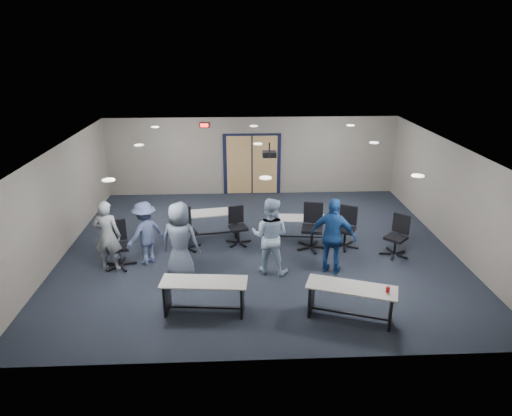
{
  "coord_description": "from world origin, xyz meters",
  "views": [
    {
      "loc": [
        -0.58,
        -10.93,
        5.21
      ],
      "look_at": [
        -0.08,
        -0.3,
        1.23
      ],
      "focal_mm": 32.0,
      "sensor_mm": 36.0,
      "label": 1
    }
  ],
  "objects_px": {
    "chair_back_c": "(312,227)",
    "table_back_right": "(301,225)",
    "chair_back_d": "(345,228)",
    "person_gray": "(107,236)",
    "chair_loose_left": "(118,245)",
    "person_back": "(145,233)",
    "table_front_right": "(351,297)",
    "chair_loose_right": "(396,236)",
    "person_plaid": "(180,241)",
    "table_back_left": "(205,220)",
    "chair_back_a": "(186,230)",
    "chair_back_b": "(238,226)",
    "person_navy": "(333,236)",
    "table_front_left": "(204,291)",
    "person_lightblue": "(270,236)"
  },
  "relations": [
    {
      "from": "table_back_left",
      "to": "person_navy",
      "type": "bearing_deg",
      "value": -44.54
    },
    {
      "from": "chair_loose_right",
      "to": "person_plaid",
      "type": "xyz_separation_m",
      "value": [
        -5.28,
        -0.89,
        0.39
      ]
    },
    {
      "from": "table_back_left",
      "to": "chair_loose_right",
      "type": "bearing_deg",
      "value": -25.31
    },
    {
      "from": "chair_back_c",
      "to": "person_lightblue",
      "type": "height_order",
      "value": "person_lightblue"
    },
    {
      "from": "chair_back_a",
      "to": "chair_back_b",
      "type": "bearing_deg",
      "value": -12.9
    },
    {
      "from": "table_back_left",
      "to": "chair_loose_right",
      "type": "distance_m",
      "value": 5.04
    },
    {
      "from": "table_back_left",
      "to": "chair_back_d",
      "type": "height_order",
      "value": "chair_back_d"
    },
    {
      "from": "chair_back_a",
      "to": "chair_back_d",
      "type": "relative_size",
      "value": 0.98
    },
    {
      "from": "table_back_right",
      "to": "chair_back_c",
      "type": "bearing_deg",
      "value": -63.36
    },
    {
      "from": "chair_back_d",
      "to": "person_back",
      "type": "xyz_separation_m",
      "value": [
        -5.05,
        -0.66,
        0.24
      ]
    },
    {
      "from": "chair_back_c",
      "to": "table_back_right",
      "type": "bearing_deg",
      "value": 123.24
    },
    {
      "from": "table_back_right",
      "to": "person_navy",
      "type": "relative_size",
      "value": 0.9
    },
    {
      "from": "chair_back_b",
      "to": "chair_back_d",
      "type": "relative_size",
      "value": 0.92
    },
    {
      "from": "chair_back_b",
      "to": "person_navy",
      "type": "bearing_deg",
      "value": -53.59
    },
    {
      "from": "table_back_right",
      "to": "chair_back_d",
      "type": "bearing_deg",
      "value": -19.91
    },
    {
      "from": "table_back_left",
      "to": "chair_back_d",
      "type": "xyz_separation_m",
      "value": [
        3.7,
        -0.81,
        0.04
      ]
    },
    {
      "from": "chair_loose_left",
      "to": "person_back",
      "type": "bearing_deg",
      "value": -0.79
    },
    {
      "from": "table_back_right",
      "to": "chair_back_c",
      "type": "distance_m",
      "value": 0.62
    },
    {
      "from": "person_gray",
      "to": "person_back",
      "type": "distance_m",
      "value": 0.88
    },
    {
      "from": "chair_back_b",
      "to": "table_back_right",
      "type": "bearing_deg",
      "value": -9.89
    },
    {
      "from": "table_back_right",
      "to": "chair_back_c",
      "type": "xyz_separation_m",
      "value": [
        0.22,
        -0.56,
        0.15
      ]
    },
    {
      "from": "table_back_left",
      "to": "person_back",
      "type": "relative_size",
      "value": 1.19
    },
    {
      "from": "table_front_left",
      "to": "table_back_left",
      "type": "bearing_deg",
      "value": 98.11
    },
    {
      "from": "table_back_right",
      "to": "table_front_right",
      "type": "bearing_deg",
      "value": -77.38
    },
    {
      "from": "person_gray",
      "to": "chair_back_d",
      "type": "bearing_deg",
      "value": -164.24
    },
    {
      "from": "chair_back_d",
      "to": "person_lightblue",
      "type": "distance_m",
      "value": 2.45
    },
    {
      "from": "chair_back_a",
      "to": "chair_loose_right",
      "type": "distance_m",
      "value": 5.35
    },
    {
      "from": "person_plaid",
      "to": "chair_loose_left",
      "type": "bearing_deg",
      "value": -5.39
    },
    {
      "from": "chair_back_d",
      "to": "person_gray",
      "type": "relative_size",
      "value": 0.63
    },
    {
      "from": "table_back_left",
      "to": "person_plaid",
      "type": "bearing_deg",
      "value": -110.26
    },
    {
      "from": "person_navy",
      "to": "chair_loose_right",
      "type": "bearing_deg",
      "value": -131.78
    },
    {
      "from": "chair_back_a",
      "to": "chair_loose_right",
      "type": "bearing_deg",
      "value": -30.59
    },
    {
      "from": "table_front_right",
      "to": "chair_back_d",
      "type": "distance_m",
      "value": 3.3
    },
    {
      "from": "chair_loose_right",
      "to": "table_front_right",
      "type": "bearing_deg",
      "value": -78.68
    },
    {
      "from": "table_front_right",
      "to": "chair_back_a",
      "type": "bearing_deg",
      "value": 156.45
    },
    {
      "from": "chair_back_c",
      "to": "person_back",
      "type": "height_order",
      "value": "person_back"
    },
    {
      "from": "chair_loose_left",
      "to": "person_navy",
      "type": "distance_m",
      "value": 5.1
    },
    {
      "from": "chair_back_b",
      "to": "person_navy",
      "type": "xyz_separation_m",
      "value": [
        2.18,
        -1.68,
        0.41
      ]
    },
    {
      "from": "table_back_left",
      "to": "chair_back_c",
      "type": "distance_m",
      "value": 2.94
    },
    {
      "from": "chair_back_a",
      "to": "person_lightblue",
      "type": "bearing_deg",
      "value": -56.2
    },
    {
      "from": "table_front_right",
      "to": "chair_back_b",
      "type": "distance_m",
      "value": 4.18
    },
    {
      "from": "table_back_right",
      "to": "table_back_left",
      "type": "bearing_deg",
      "value": 179.37
    },
    {
      "from": "table_back_right",
      "to": "chair_loose_left",
      "type": "height_order",
      "value": "chair_loose_left"
    },
    {
      "from": "table_front_right",
      "to": "chair_loose_left",
      "type": "relative_size",
      "value": 1.61
    },
    {
      "from": "chair_back_b",
      "to": "person_gray",
      "type": "xyz_separation_m",
      "value": [
        -3.06,
        -1.32,
        0.37
      ]
    },
    {
      "from": "chair_loose_right",
      "to": "person_lightblue",
      "type": "xyz_separation_m",
      "value": [
        -3.23,
        -0.69,
        0.39
      ]
    },
    {
      "from": "person_back",
      "to": "chair_back_c",
      "type": "bearing_deg",
      "value": 144.07
    },
    {
      "from": "chair_loose_left",
      "to": "person_gray",
      "type": "distance_m",
      "value": 0.38
    },
    {
      "from": "chair_back_a",
      "to": "person_gray",
      "type": "relative_size",
      "value": 0.62
    },
    {
      "from": "table_back_left",
      "to": "chair_back_d",
      "type": "distance_m",
      "value": 3.79
    }
  ]
}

